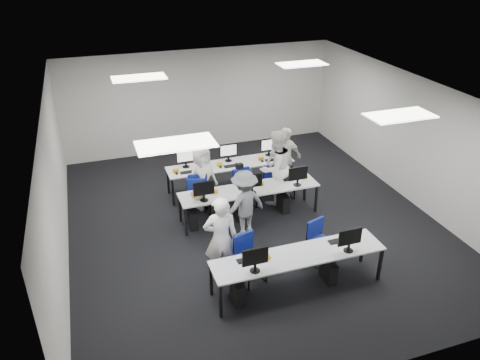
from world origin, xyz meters
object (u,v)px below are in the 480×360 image
object	(u,v)px
chair_4	(283,188)
photographer	(244,204)
chair_2	(200,203)
chair_7	(271,183)
student_2	(202,177)
chair_5	(197,198)
desk_mid	(249,191)
student_0	(221,239)
desk_front	(298,257)
chair_0	(250,267)
student_1	(276,168)
chair_3	(244,195)
chair_6	(242,189)
student_3	(284,160)
chair_1	(320,250)

from	to	relation	value
chair_4	photographer	bearing A→B (deg)	-152.63
chair_2	chair_7	bearing A→B (deg)	20.71
student_2	photographer	distance (m)	1.58
chair_2	chair_5	xyz separation A→B (m)	(0.01, 0.29, -0.02)
desk_mid	student_0	size ratio (longest dim) A/B	1.84
desk_front	chair_5	bearing A→B (deg)	107.28
photographer	chair_4	bearing A→B (deg)	-154.69
chair_0	student_1	size ratio (longest dim) A/B	0.51
student_2	photographer	bearing A→B (deg)	-92.74
chair_3	chair_6	distance (m)	0.28
chair_3	chair_5	distance (m)	1.14
chair_0	chair_5	world-z (taller)	chair_0
chair_3	student_1	bearing A→B (deg)	-13.11
chair_6	student_3	world-z (taller)	student_3
chair_4	student_3	distance (m)	0.69
chair_3	student_0	world-z (taller)	student_0
desk_front	chair_1	bearing A→B (deg)	35.95
desk_mid	student_3	bearing A→B (deg)	36.94
chair_4	desk_mid	bearing A→B (deg)	-165.16
chair_5	student_1	bearing A→B (deg)	7.27
student_2	chair_6	bearing A→B (deg)	-23.92
desk_mid	chair_6	xyz separation A→B (m)	(0.11, 0.80, -0.40)
chair_7	chair_2	bearing A→B (deg)	-145.26
chair_5	chair_7	size ratio (longest dim) A/B	1.08
chair_4	chair_7	bearing A→B (deg)	103.38
chair_6	photographer	world-z (taller)	photographer
student_1	photographer	bearing A→B (deg)	24.15
chair_0	chair_4	xyz separation A→B (m)	(1.86, 2.72, -0.03)
chair_1	chair_2	distance (m)	3.11
student_1	student_2	size ratio (longest dim) A/B	1.19
chair_0	chair_1	size ratio (longest dim) A/B	1.04
desk_mid	chair_1	bearing A→B (deg)	-69.89
desk_front	chair_3	size ratio (longest dim) A/B	3.48
chair_5	student_1	distance (m)	2.00
chair_3	chair_7	bearing A→B (deg)	18.82
student_2	desk_mid	bearing A→B (deg)	-65.47
student_3	photographer	bearing A→B (deg)	-145.82
student_0	student_2	world-z (taller)	student_0
desk_front	chair_5	xyz separation A→B (m)	(-1.05, 3.36, -0.40)
chair_2	photographer	size ratio (longest dim) A/B	0.62
student_0	student_3	bearing A→B (deg)	-121.42
desk_front	photographer	distance (m)	1.97
desk_mid	chair_1	world-z (taller)	chair_1
chair_6	chair_7	bearing A→B (deg)	24.65
desk_front	chair_2	distance (m)	3.27
desk_mid	chair_4	bearing A→B (deg)	28.15
chair_1	chair_4	distance (m)	2.67
chair_1	student_0	size ratio (longest dim) A/B	0.52
desk_front	chair_1	xyz separation A→B (m)	(0.75, 0.55, -0.40)
chair_1	student_0	xyz separation A→B (m)	(-1.98, 0.17, 0.59)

